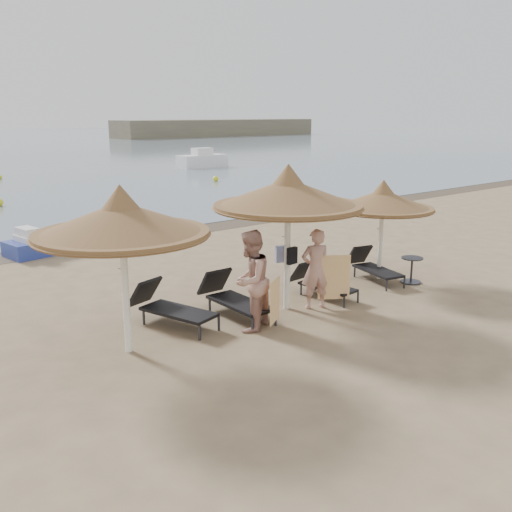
{
  "coord_description": "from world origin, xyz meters",
  "views": [
    {
      "loc": [
        -7.57,
        -8.5,
        4.29
      ],
      "look_at": [
        0.26,
        1.2,
        1.14
      ],
      "focal_mm": 40.0,
      "sensor_mm": 36.0,
      "label": 1
    }
  ],
  "objects": [
    {
      "name": "palapa_right",
      "position": [
        4.11,
        0.77,
        2.09
      ],
      "size": [
        2.65,
        2.65,
        2.63
      ],
      "rotation": [
        0.0,
        0.0,
        -0.16
      ],
      "color": "white",
      "rests_on": "ground"
    },
    {
      "name": "person_right",
      "position": [
        1.13,
        0.17,
        1.06
      ],
      "size": [
        1.14,
        0.97,
        2.11
      ],
      "primitive_type": "imported",
      "rotation": [
        0.0,
        0.0,
        2.72
      ],
      "color": "tan",
      "rests_on": "ground"
    },
    {
      "name": "side_table",
      "position": [
        4.47,
        0.0,
        0.32
      ],
      "size": [
        0.56,
        0.56,
        0.67
      ],
      "rotation": [
        0.0,
        0.0,
        0.08
      ],
      "color": "#292A31",
      "rests_on": "ground"
    },
    {
      "name": "palapa_center",
      "position": [
        0.61,
        0.53,
        2.58
      ],
      "size": [
        3.27,
        3.27,
        3.24
      ],
      "rotation": [
        0.0,
        0.0,
        -0.02
      ],
      "color": "white",
      "rests_on": "ground"
    },
    {
      "name": "lounger_near_right",
      "position": [
        1.82,
        0.69,
        0.35
      ],
      "size": [
        0.72,
        1.77,
        0.77
      ],
      "rotation": [
        0.0,
        0.0,
        0.08
      ],
      "color": "#292A31",
      "rests_on": "ground"
    },
    {
      "name": "bag_patterned",
      "position": [
        0.61,
        0.71,
        1.23
      ],
      "size": [
        0.31,
        0.19,
        0.37
      ],
      "rotation": [
        0.0,
        0.0,
        -0.35
      ],
      "color": "silver",
      "rests_on": "ground"
    },
    {
      "name": "towel_left",
      "position": [
        -0.45,
        -0.3,
        0.62
      ],
      "size": [
        0.56,
        0.36,
        0.9
      ],
      "rotation": [
        0.0,
        0.0,
        0.56
      ],
      "color": "orange",
      "rests_on": "ground"
    },
    {
      "name": "lounger_far_right",
      "position": [
        3.89,
        0.82,
        0.37
      ],
      "size": [
        1.02,
        1.91,
        0.82
      ],
      "rotation": [
        0.0,
        0.0,
        -0.24
      ],
      "color": "#292A31",
      "rests_on": "ground"
    },
    {
      "name": "lounger_far_left",
      "position": [
        -1.96,
        1.33,
        0.4
      ],
      "size": [
        1.21,
        2.1,
        0.9
      ],
      "rotation": [
        0.0,
        0.0,
        0.29
      ],
      "color": "#292A31",
      "rests_on": "ground"
    },
    {
      "name": "wet_sand_strip",
      "position": [
        0.0,
        9.4,
        0.0
      ],
      "size": [
        200.0,
        1.6,
        0.01
      ],
      "primitive_type": "cube",
      "color": "#4B3C2B",
      "rests_on": "ground"
    },
    {
      "name": "buoy_right",
      "position": [
        13.3,
        21.44,
        0.18
      ],
      "size": [
        0.36,
        0.36,
        0.36
      ],
      "primitive_type": "sphere",
      "color": "yellow",
      "rests_on": "ground"
    },
    {
      "name": "towel_right",
      "position": [
        1.48,
        -0.08,
        0.71
      ],
      "size": [
        0.62,
        0.42,
        1.02
      ],
      "rotation": [
        0.0,
        0.0,
        -0.58
      ],
      "color": "orange",
      "rests_on": "ground"
    },
    {
      "name": "lounger_near_left",
      "position": [
        -0.58,
        0.97,
        0.41
      ],
      "size": [
        0.69,
        2.04,
        0.91
      ],
      "rotation": [
        0.0,
        0.0,
        -0.01
      ],
      "color": "#292A31",
      "rests_on": "ground"
    },
    {
      "name": "palapa_left",
      "position": [
        -3.25,
        0.59,
        2.46
      ],
      "size": [
        3.12,
        3.12,
        3.09
      ],
      "rotation": [
        0.0,
        0.0,
        0.21
      ],
      "color": "white",
      "rests_on": "ground"
    },
    {
      "name": "pedal_boat",
      "position": [
        -2.01,
        9.13,
        0.33
      ],
      "size": [
        2.07,
        1.42,
        0.89
      ],
      "rotation": [
        0.0,
        0.0,
        0.16
      ],
      "color": "#293A97",
      "rests_on": "ground"
    },
    {
      "name": "buoy_mid",
      "position": [
        2.93,
        31.42,
        0.15
      ],
      "size": [
        0.31,
        0.31,
        0.31
      ],
      "primitive_type": "sphere",
      "color": "yellow",
      "rests_on": "ground"
    },
    {
      "name": "bag_dark",
      "position": [
        0.61,
        0.37,
        1.26
      ],
      "size": [
        0.27,
        0.11,
        0.37
      ],
      "rotation": [
        0.0,
        0.0,
        0.08
      ],
      "color": "black",
      "rests_on": "ground"
    },
    {
      "name": "person_left",
      "position": [
        -0.8,
        0.05,
        1.19
      ],
      "size": [
        1.3,
        1.12,
        2.38
      ],
      "primitive_type": "imported",
      "rotation": [
        0.0,
        0.0,
        3.59
      ],
      "color": "tan",
      "rests_on": "ground"
    },
    {
      "name": "ground",
      "position": [
        0.0,
        0.0,
        0.0
      ],
      "size": [
        160.0,
        160.0,
        0.0
      ],
      "primitive_type": "plane",
      "color": "#907857",
      "rests_on": "ground"
    }
  ]
}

